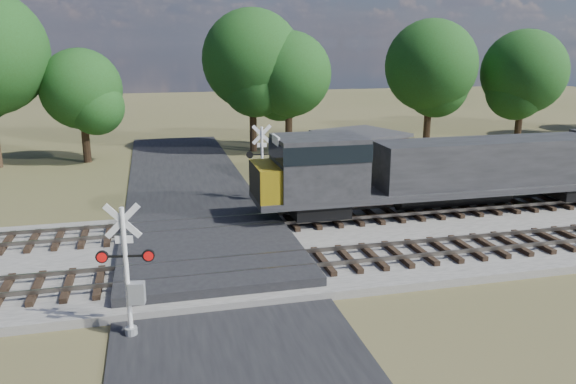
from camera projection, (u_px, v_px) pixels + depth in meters
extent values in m
plane|color=#4A4B28|center=(211.00, 261.00, 22.03)|extent=(160.00, 160.00, 0.00)
cube|color=gray|center=(436.00, 233.00, 24.76)|extent=(140.00, 10.00, 0.30)
cube|color=black|center=(211.00, 260.00, 22.02)|extent=(7.00, 60.00, 0.08)
cube|color=#262628|center=(209.00, 249.00, 22.42)|extent=(7.00, 9.00, 0.62)
cube|color=black|center=(271.00, 266.00, 20.51)|extent=(44.00, 2.60, 0.18)
cube|color=#615B53|center=(478.00, 250.00, 21.64)|extent=(140.00, 0.08, 0.15)
cube|color=#615B53|center=(458.00, 238.00, 22.98)|extent=(140.00, 0.08, 0.15)
cube|color=black|center=(248.00, 224.00, 25.21)|extent=(44.00, 2.60, 0.18)
cube|color=#615B53|center=(418.00, 213.00, 26.33)|extent=(140.00, 0.08, 0.15)
cube|color=#615B53|center=(405.00, 205.00, 27.68)|extent=(140.00, 0.08, 0.15)
cylinder|color=silver|center=(127.00, 274.00, 15.83)|extent=(0.14, 0.14, 3.93)
cylinder|color=#999B9E|center=(131.00, 332.00, 16.30)|extent=(0.35, 0.35, 0.29)
cube|color=silver|center=(122.00, 221.00, 15.43)|extent=(1.02, 0.20, 1.03)
cube|color=silver|center=(122.00, 221.00, 15.43)|extent=(1.02, 0.20, 1.03)
cube|color=silver|center=(124.00, 240.00, 15.56)|extent=(0.49, 0.11, 0.22)
cube|color=black|center=(125.00, 256.00, 15.69)|extent=(1.56, 0.31, 0.06)
cylinder|color=red|center=(102.00, 257.00, 15.64)|extent=(0.36, 0.15, 0.35)
cylinder|color=red|center=(148.00, 255.00, 15.74)|extent=(0.36, 0.15, 0.35)
cube|color=#999B9E|center=(137.00, 293.00, 16.00)|extent=(0.48, 0.36, 0.64)
cylinder|color=silver|center=(262.00, 165.00, 29.79)|extent=(0.14, 0.14, 4.05)
cylinder|color=#999B9E|center=(263.00, 199.00, 30.27)|extent=(0.36, 0.36, 0.30)
cube|color=silver|center=(262.00, 134.00, 29.38)|extent=(1.06, 0.06, 1.06)
cube|color=silver|center=(262.00, 134.00, 29.38)|extent=(1.06, 0.06, 1.06)
cube|color=silver|center=(262.00, 145.00, 29.52)|extent=(0.51, 0.04, 0.22)
cube|color=black|center=(262.00, 154.00, 29.65)|extent=(1.62, 0.09, 0.06)
cylinder|color=red|center=(274.00, 154.00, 29.79)|extent=(0.37, 0.11, 0.36)
cylinder|color=red|center=(250.00, 155.00, 29.51)|extent=(0.37, 0.11, 0.36)
cube|color=#999B9E|center=(258.00, 176.00, 29.90)|extent=(0.46, 0.31, 0.66)
cube|color=#43281D|center=(359.00, 158.00, 34.47)|extent=(5.19, 5.19, 2.87)
cube|color=#313033|center=(360.00, 133.00, 34.08)|extent=(5.71, 5.71, 0.20)
cylinder|color=black|center=(85.00, 134.00, 39.88)|extent=(0.56, 0.56, 4.00)
sphere|color=#193C13|center=(81.00, 89.00, 39.06)|extent=(5.60, 5.60, 5.60)
cylinder|color=black|center=(253.00, 117.00, 43.83)|extent=(0.56, 0.56, 5.46)
sphere|color=#193C13|center=(252.00, 59.00, 42.71)|extent=(7.64, 7.64, 7.64)
cylinder|color=black|center=(289.00, 123.00, 43.58)|extent=(0.56, 0.56, 4.63)
sphere|color=#193C13|center=(289.00, 74.00, 42.63)|extent=(6.48, 6.48, 6.48)
cylinder|color=black|center=(428.00, 118.00, 44.44)|extent=(0.56, 0.56, 5.08)
sphere|color=#193C13|center=(431.00, 66.00, 43.40)|extent=(7.11, 7.11, 7.11)
cylinder|color=black|center=(519.00, 120.00, 44.82)|extent=(0.56, 0.56, 4.69)
sphere|color=#193C13|center=(524.00, 72.00, 43.86)|extent=(6.57, 6.57, 6.57)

